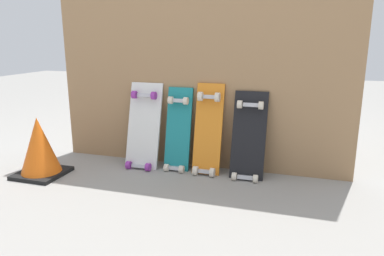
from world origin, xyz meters
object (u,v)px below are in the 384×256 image
skateboard_white (143,131)px  skateboard_teal (178,134)px  traffic_cone (39,147)px  skateboard_black (248,141)px  skateboard_orange (208,134)px

skateboard_white → skateboard_teal: bearing=4.3°
skateboard_white → skateboard_teal: (0.24, 0.02, -0.01)m
skateboard_teal → traffic_cone: skateboard_teal is taller
skateboard_white → skateboard_black: 0.72m
skateboard_white → skateboard_black: (0.72, 0.00, -0.01)m
skateboard_white → skateboard_orange: skateboard_orange is taller
skateboard_teal → skateboard_white: bearing=-175.7°
skateboard_white → skateboard_black: skateboard_white is taller
skateboard_teal → skateboard_orange: skateboard_orange is taller
skateboard_orange → traffic_cone: 1.08m
skateboard_white → skateboard_orange: size_ratio=0.99×
skateboard_white → traffic_cone: 0.67m
traffic_cone → skateboard_orange: bearing=20.6°
skateboard_orange → skateboard_black: skateboard_orange is taller
skateboard_orange → traffic_cone: skateboard_orange is taller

